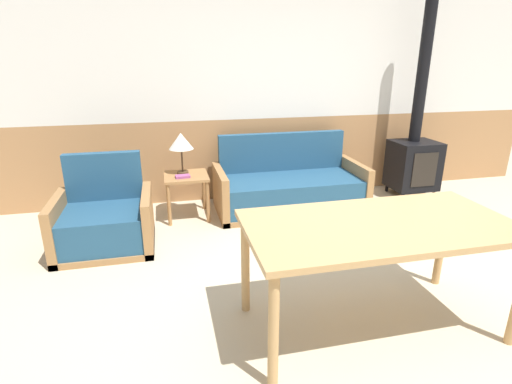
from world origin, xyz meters
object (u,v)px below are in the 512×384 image
armchair (105,222)px  side_table (186,183)px  couch (289,188)px  table_lamp (181,142)px  wood_stove (415,149)px  dining_table (379,234)px

armchair → side_table: armchair is taller
couch → armchair: size_ratio=1.97×
armchair → side_table: size_ratio=1.77×
couch → table_lamp: (-1.24, 0.09, 0.61)m
armchair → wood_stove: (3.76, 0.70, 0.36)m
armchair → side_table: 1.02m
couch → side_table: couch is taller
couch → dining_table: bearing=-93.3°
table_lamp → dining_table: (1.11, -2.35, -0.17)m
couch → dining_table: 2.30m
armchair → table_lamp: size_ratio=1.93×
side_table → dining_table: (1.08, -2.26, 0.28)m
couch → side_table: bearing=179.7°
couch → armchair: (-2.03, -0.58, -0.00)m
couch → wood_stove: 1.77m
dining_table → wood_stove: 3.02m
couch → side_table: (-1.21, 0.01, 0.16)m
couch → side_table: size_ratio=3.48×
couch → side_table: 1.22m
couch → dining_table: (-0.13, -2.26, 0.44)m
wood_stove → couch: bearing=-175.9°
couch → wood_stove: (1.73, 0.12, 0.36)m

